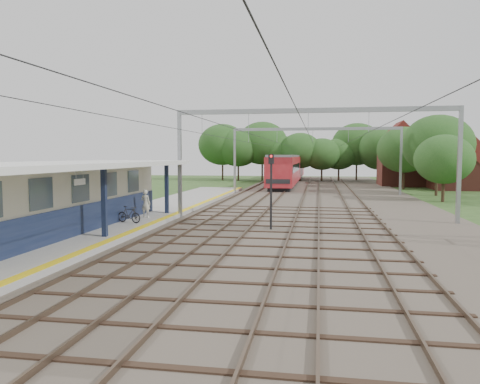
# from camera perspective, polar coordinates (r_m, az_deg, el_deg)

# --- Properties ---
(ground) EXTENTS (160.00, 160.00, 0.00)m
(ground) POSITION_cam_1_polar(r_m,az_deg,el_deg) (15.25, -5.66, -11.16)
(ground) COLOR #2D4C1E
(ground) RESTS_ON ground
(ballast_bed) EXTENTS (18.00, 90.00, 0.10)m
(ballast_bed) POSITION_cam_1_polar(r_m,az_deg,el_deg) (44.34, 9.71, -0.84)
(ballast_bed) COLOR #473D33
(ballast_bed) RESTS_ON ground
(platform) EXTENTS (5.00, 52.00, 0.35)m
(platform) POSITION_cam_1_polar(r_m,az_deg,el_deg) (30.63, -12.33, -3.00)
(platform) COLOR gray
(platform) RESTS_ON ground
(yellow_stripe) EXTENTS (0.45, 52.00, 0.01)m
(yellow_stripe) POSITION_cam_1_polar(r_m,az_deg,el_deg) (29.84, -8.32, -2.79)
(yellow_stripe) COLOR yellow
(yellow_stripe) RESTS_ON platform
(station_building) EXTENTS (3.41, 18.00, 3.40)m
(station_building) POSITION_cam_1_polar(r_m,az_deg,el_deg) (24.80, -21.43, -0.60)
(station_building) COLOR beige
(station_building) RESTS_ON platform
(canopy) EXTENTS (6.40, 20.00, 3.44)m
(canopy) POSITION_cam_1_polar(r_m,az_deg,el_deg) (23.29, -20.47, 3.06)
(canopy) COLOR #101933
(canopy) RESTS_ON platform
(rail_tracks) EXTENTS (11.80, 88.00, 0.15)m
(rail_tracks) POSITION_cam_1_polar(r_m,az_deg,el_deg) (44.40, 6.49, -0.64)
(rail_tracks) COLOR brown
(rail_tracks) RESTS_ON ballast_bed
(catenary_system) EXTENTS (17.22, 88.00, 7.00)m
(catenary_system) POSITION_cam_1_polar(r_m,az_deg,el_deg) (39.47, 8.93, 6.46)
(catenary_system) COLOR gray
(catenary_system) RESTS_ON ground
(tree_band) EXTENTS (31.72, 30.88, 8.82)m
(tree_band) POSITION_cam_1_polar(r_m,az_deg,el_deg) (71.29, 9.61, 5.06)
(tree_band) COLOR #382619
(tree_band) RESTS_ON ground
(house_near) EXTENTS (7.00, 6.12, 7.89)m
(house_near) POSITION_cam_1_polar(r_m,az_deg,el_deg) (62.55, 25.52, 3.01)
(house_near) COLOR brown
(house_near) RESTS_ON ground
(house_far) EXTENTS (8.00, 6.12, 8.66)m
(house_far) POSITION_cam_1_polar(r_m,az_deg,el_deg) (67.26, 20.02, 3.45)
(house_far) COLOR brown
(house_far) RESTS_ON ground
(person) EXTENTS (0.70, 0.54, 1.70)m
(person) POSITION_cam_1_polar(r_m,az_deg,el_deg) (28.91, -11.42, -1.38)
(person) COLOR beige
(person) RESTS_ON platform
(bicycle) EXTENTS (1.63, 0.88, 0.94)m
(bicycle) POSITION_cam_1_polar(r_m,az_deg,el_deg) (26.84, -13.38, -2.68)
(bicycle) COLOR black
(bicycle) RESTS_ON platform
(train) EXTENTS (3.12, 38.86, 4.09)m
(train) POSITION_cam_1_polar(r_m,az_deg,el_deg) (70.26, 6.03, 2.94)
(train) COLOR black
(train) RESTS_ON ballast_bed
(signal_post) EXTENTS (0.30, 0.27, 4.17)m
(signal_post) POSITION_cam_1_polar(r_m,az_deg,el_deg) (25.25, 3.82, 1.02)
(signal_post) COLOR black
(signal_post) RESTS_ON ground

